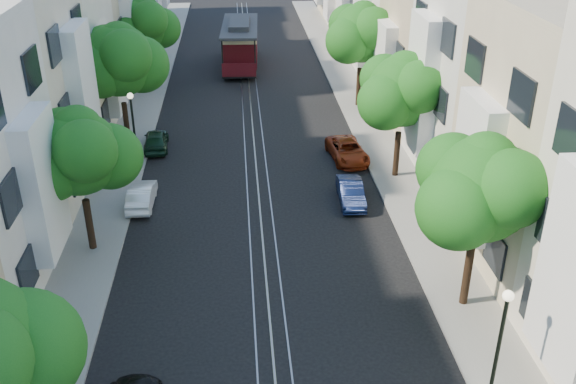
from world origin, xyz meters
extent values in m
plane|color=black|center=(0.00, 28.00, 0.00)|extent=(200.00, 200.00, 0.00)
cube|color=gray|center=(7.25, 28.00, 0.06)|extent=(2.50, 80.00, 0.12)
cube|color=gray|center=(-7.25, 28.00, 0.06)|extent=(2.50, 80.00, 0.12)
cube|color=gray|center=(-0.55, 28.00, 0.01)|extent=(0.06, 80.00, 0.02)
cube|color=gray|center=(0.00, 28.00, 0.01)|extent=(0.06, 80.00, 0.02)
cube|color=gray|center=(0.55, 28.00, 0.01)|extent=(0.06, 80.00, 0.02)
cube|color=tan|center=(0.00, 28.00, 0.00)|extent=(0.08, 80.00, 0.01)
cube|color=beige|center=(12.00, 12.00, 5.00)|extent=(7.00, 8.00, 10.00)
cube|color=white|center=(8.20, 12.00, 4.20)|extent=(0.90, 3.04, 5.50)
cube|color=silver|center=(12.00, 20.00, 6.00)|extent=(7.00, 8.00, 12.00)
cube|color=white|center=(8.20, 20.00, 5.04)|extent=(0.90, 3.04, 6.60)
cube|color=#C6B28C|center=(12.00, 28.00, 4.50)|extent=(7.00, 8.00, 9.00)
cube|color=white|center=(8.20, 28.00, 3.78)|extent=(0.90, 3.04, 4.95)
cube|color=white|center=(12.00, 36.00, 5.25)|extent=(7.00, 8.00, 10.50)
cube|color=white|center=(8.20, 36.00, 4.41)|extent=(0.90, 3.04, 5.78)
cube|color=white|center=(-8.20, 12.00, 4.12)|extent=(0.90, 3.04, 5.39)
cube|color=white|center=(-8.20, 20.00, 4.94)|extent=(0.90, 3.04, 6.47)
cube|color=silver|center=(-12.00, 28.00, 4.41)|extent=(7.00, 8.00, 8.82)
cube|color=white|center=(-8.20, 28.00, 3.70)|extent=(0.90, 3.04, 4.85)
cube|color=beige|center=(-12.00, 36.00, 5.14)|extent=(7.00, 8.00, 10.29)
cube|color=white|center=(-8.20, 36.00, 4.32)|extent=(0.90, 3.04, 5.66)
cube|color=white|center=(-8.20, 44.00, 4.73)|extent=(0.90, 3.04, 6.20)
cylinder|color=black|center=(7.20, 9.00, 1.34)|extent=(0.30, 0.30, 2.45)
sphere|color=#165214|center=(7.20, 9.00, 4.81)|extent=(3.64, 3.64, 3.64)
sphere|color=#165214|center=(8.30, 9.50, 4.41)|extent=(2.91, 2.91, 2.91)
sphere|color=#165214|center=(6.25, 8.30, 4.51)|extent=(2.84, 2.84, 2.84)
sphere|color=#165214|center=(7.30, 9.10, 5.71)|extent=(2.18, 2.18, 2.18)
cylinder|color=black|center=(7.20, 20.00, 1.31)|extent=(0.30, 0.30, 2.38)
sphere|color=#165214|center=(7.20, 20.00, 4.68)|extent=(3.54, 3.54, 3.54)
sphere|color=#165214|center=(8.30, 20.50, 4.28)|extent=(2.83, 2.83, 2.83)
sphere|color=#165214|center=(6.25, 19.30, 4.38)|extent=(2.76, 2.76, 2.76)
sphere|color=#165214|center=(7.30, 20.10, 5.58)|extent=(2.12, 2.12, 2.12)
cylinder|color=black|center=(7.20, 31.00, 1.38)|extent=(0.30, 0.30, 2.52)
sphere|color=#165214|center=(7.20, 31.00, 4.94)|extent=(3.74, 3.74, 3.74)
sphere|color=#165214|center=(8.30, 31.50, 4.54)|extent=(3.00, 3.00, 3.00)
sphere|color=#165214|center=(6.25, 30.30, 4.64)|extent=(2.92, 2.92, 2.92)
sphere|color=#165214|center=(7.30, 31.10, 5.84)|extent=(2.25, 2.25, 2.25)
sphere|color=#165214|center=(-6.10, 2.50, 4.41)|extent=(2.91, 2.91, 2.91)
cylinder|color=black|center=(-7.20, 14.00, 1.26)|extent=(0.30, 0.30, 2.27)
sphere|color=#165214|center=(-7.20, 14.00, 4.47)|extent=(3.38, 3.38, 3.38)
sphere|color=#165214|center=(-6.10, 14.50, 4.07)|extent=(2.70, 2.70, 2.70)
sphere|color=#165214|center=(-8.15, 13.30, 4.17)|extent=(2.64, 2.64, 2.64)
sphere|color=#165214|center=(-7.10, 14.10, 5.38)|extent=(2.03, 2.03, 2.03)
cylinder|color=black|center=(-7.20, 25.00, 1.43)|extent=(0.30, 0.30, 2.62)
sphere|color=#165214|center=(-7.20, 25.00, 5.14)|extent=(3.90, 3.90, 3.90)
sphere|color=#165214|center=(-6.10, 25.50, 4.74)|extent=(3.12, 3.12, 3.12)
sphere|color=#165214|center=(-8.15, 24.30, 4.84)|extent=(3.04, 3.04, 3.04)
sphere|color=#165214|center=(-7.10, 25.10, 6.04)|extent=(2.34, 2.34, 2.34)
cylinder|color=black|center=(-7.20, 36.00, 1.31)|extent=(0.30, 0.30, 2.38)
sphere|color=#165214|center=(-7.20, 36.00, 4.68)|extent=(3.54, 3.54, 3.54)
sphere|color=#165214|center=(-6.10, 36.50, 4.28)|extent=(2.83, 2.83, 2.83)
sphere|color=#165214|center=(-8.15, 35.30, 4.38)|extent=(2.76, 2.76, 2.76)
sphere|color=#165214|center=(-7.10, 36.10, 5.58)|extent=(2.12, 2.12, 2.12)
cylinder|color=black|center=(6.30, 4.00, 2.12)|extent=(0.12, 0.12, 4.00)
sphere|color=#FFF2CC|center=(6.30, 4.00, 4.12)|extent=(0.32, 0.32, 0.32)
cylinder|color=black|center=(-6.30, 22.00, 2.12)|extent=(0.12, 0.12, 4.00)
sphere|color=#FFF2CC|center=(-6.30, 22.00, 4.12)|extent=(0.32, 0.32, 0.32)
cube|color=black|center=(-0.50, 41.27, 0.50)|extent=(2.91, 8.91, 0.33)
cube|color=#4B0C12|center=(-0.50, 41.27, 1.82)|extent=(2.88, 5.61, 2.64)
cube|color=beige|center=(-0.50, 41.27, 2.81)|extent=(2.93, 5.67, 0.66)
cube|color=#2D2D30|center=(-0.50, 41.27, 3.25)|extent=(3.13, 8.92, 0.20)
cube|color=#2D2D30|center=(-0.50, 41.27, 3.52)|extent=(1.75, 5.02, 0.39)
imported|color=#0C173C|center=(4.40, 17.37, 0.53)|extent=(1.22, 3.25, 1.06)
imported|color=maroon|center=(5.06, 22.37, 0.53)|extent=(2.18, 4.02, 1.07)
imported|color=white|center=(-5.60, 17.89, 0.53)|extent=(1.17, 3.24, 1.06)
imported|color=#13311F|center=(-5.60, 24.74, 0.56)|extent=(1.48, 3.34, 1.12)
camera|label=1|loc=(-0.84, -9.70, 14.59)|focal=40.00mm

